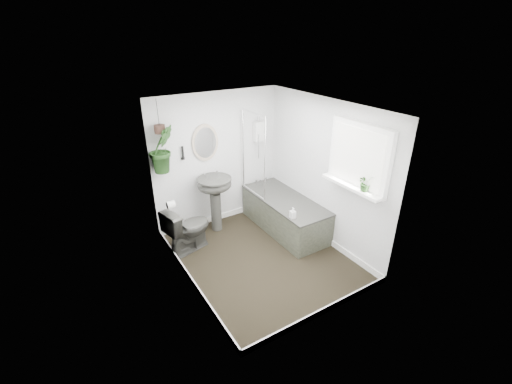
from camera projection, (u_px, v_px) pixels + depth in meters
floor at (261, 257)px, 5.28m from camera, size 2.30×2.80×0.02m
ceiling at (262, 106)px, 4.28m from camera, size 2.30×2.80×0.02m
wall_back at (217, 160)px, 5.86m from camera, size 2.30×0.02×2.30m
wall_front at (332, 237)px, 3.70m from camera, size 2.30×0.02×2.30m
wall_left at (183, 210)px, 4.23m from camera, size 0.02×2.80×2.30m
wall_right at (324, 173)px, 5.33m from camera, size 0.02×2.80×2.30m
skirting at (261, 254)px, 5.26m from camera, size 2.30×2.80×0.10m
bathtub at (285, 214)px, 5.92m from camera, size 0.72×1.72×0.58m
bath_screen at (254, 155)px, 5.71m from camera, size 0.04×0.72×1.40m
shower_box at (259, 131)px, 6.02m from camera, size 0.20×0.10×0.35m
oval_mirror at (205, 143)px, 5.58m from camera, size 0.46×0.03×0.62m
wall_sconce at (183, 153)px, 5.42m from camera, size 0.04×0.04×0.22m
toilet_roll_holder at (171, 205)px, 4.91m from camera, size 0.11×0.11×0.11m
window_recess at (359, 156)px, 4.54m from camera, size 0.08×1.00×0.90m
window_sill at (352, 186)px, 4.69m from camera, size 0.18×1.00×0.04m
window_blinds at (357, 157)px, 4.52m from camera, size 0.01×0.86×0.76m
toilet at (188, 228)px, 5.32m from camera, size 0.82×0.59×0.75m
pedestal_sink at (216, 204)px, 5.81m from camera, size 0.63×0.55×0.97m
sill_plant at (366, 183)px, 4.46m from camera, size 0.26×0.25×0.23m
hanging_plant at (162, 149)px, 5.10m from camera, size 0.45×0.39×0.73m
soap_bottle at (293, 213)px, 5.17m from camera, size 0.08×0.09×0.17m
hanging_pot at (160, 129)px, 4.97m from camera, size 0.16×0.16×0.12m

